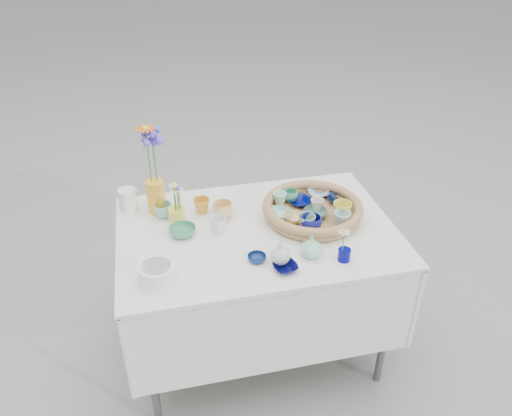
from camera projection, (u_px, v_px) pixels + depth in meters
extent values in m
plane|color=gray|center=(257.00, 347.00, 2.69)|extent=(80.00, 80.00, 0.00)
imported|color=#000752|center=(301.00, 202.00, 2.43)|extent=(0.14, 0.14, 0.03)
imported|color=black|center=(338.00, 199.00, 2.45)|extent=(0.13, 0.13, 0.03)
imported|color=#D5CA45|center=(342.00, 210.00, 2.31)|extent=(0.10, 0.10, 0.08)
imported|color=#477760|center=(315.00, 213.00, 2.33)|extent=(0.14, 0.14, 0.03)
imported|color=#84B993|center=(307.00, 223.00, 2.23)|extent=(0.09, 0.09, 0.07)
imported|color=#94C1B9|center=(280.00, 214.00, 2.32)|extent=(0.12, 0.12, 0.04)
imported|color=#B4EDD6|center=(280.00, 199.00, 2.42)|extent=(0.08, 0.08, 0.06)
imported|color=silver|center=(317.00, 205.00, 2.37)|extent=(0.08, 0.08, 0.06)
imported|color=#8BAFF0|center=(318.00, 193.00, 2.50)|extent=(0.11, 0.11, 0.03)
imported|color=navy|center=(311.00, 224.00, 2.22)|extent=(0.12, 0.12, 0.07)
imported|color=#E2B16E|center=(294.00, 218.00, 2.30)|extent=(0.11, 0.11, 0.03)
imported|color=#A8CABF|center=(342.00, 219.00, 2.25)|extent=(0.10, 0.10, 0.07)
imported|color=#42A97A|center=(291.00, 196.00, 2.45)|extent=(0.08, 0.08, 0.06)
imported|color=gold|center=(202.00, 205.00, 2.39)|extent=(0.09, 0.09, 0.07)
imported|color=#ECBE74|center=(223.00, 210.00, 2.35)|extent=(0.11, 0.11, 0.08)
imported|color=#3D8967|center=(183.00, 231.00, 2.24)|extent=(0.16, 0.16, 0.04)
imported|color=silver|center=(218.00, 224.00, 2.25)|extent=(0.09, 0.09, 0.07)
imported|color=#0B2153|center=(257.00, 258.00, 2.08)|extent=(0.09, 0.09, 0.02)
imported|color=#7FC1BE|center=(163.00, 210.00, 2.36)|extent=(0.10, 0.10, 0.07)
imported|color=#04063A|center=(285.00, 267.00, 2.03)|extent=(0.11, 0.11, 0.02)
imported|color=#8ADBB2|center=(311.00, 246.00, 2.09)|extent=(0.12, 0.12, 0.10)
cylinder|color=#010272|center=(344.00, 255.00, 2.08)|extent=(0.06, 0.06, 0.05)
cylinder|color=yellow|center=(156.00, 196.00, 2.37)|extent=(0.09, 0.09, 0.16)
cylinder|color=yellow|center=(177.00, 216.00, 2.30)|extent=(0.09, 0.09, 0.08)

